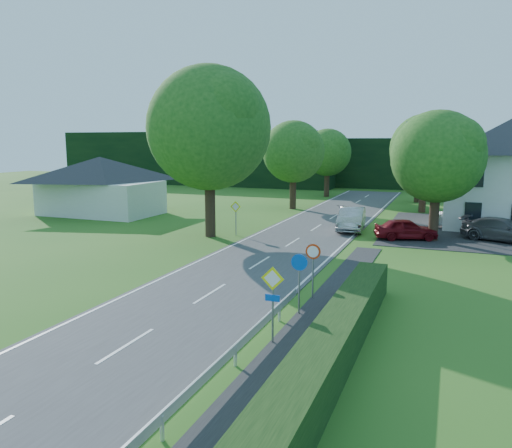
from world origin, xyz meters
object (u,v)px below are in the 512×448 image
at_px(streetlight, 431,172).
at_px(parked_car_grey, 502,230).
at_px(parked_car_red, 406,229).
at_px(motorcycle, 342,211).
at_px(moving_car, 351,219).
at_px(parked_car_silver_a, 467,219).
at_px(parasol, 460,215).

relative_size(streetlight, parked_car_grey, 1.54).
bearing_deg(streetlight, parked_car_red, -119.53).
distance_m(motorcycle, parked_car_red, 10.50).
distance_m(moving_car, parked_car_red, 4.63).
relative_size(moving_car, parked_car_silver_a, 1.09).
relative_size(streetlight, parasol, 3.44).
bearing_deg(parked_car_red, parasol, -50.21).
distance_m(streetlight, parked_car_silver_a, 5.86).
xyz_separation_m(streetlight, parked_car_red, (-1.28, -2.26, -3.72)).
bearing_deg(parked_car_grey, parasol, 52.60).
bearing_deg(parked_car_red, streetlight, -49.10).
bearing_deg(streetlight, motorcycle, 139.85).
relative_size(parked_car_red, parked_car_grey, 0.80).
relative_size(parked_car_red, parasol, 1.78).
bearing_deg(parasol, motorcycle, 163.56).
relative_size(moving_car, motorcycle, 2.49).
bearing_deg(parked_car_red, moving_car, 42.40).
bearing_deg(motorcycle, parked_car_grey, -30.90).
height_order(parked_car_red, parasol, parasol).
xyz_separation_m(parked_car_grey, parasol, (-2.60, 4.00, 0.29)).
distance_m(streetlight, parked_car_red, 4.54).
bearing_deg(motorcycle, moving_car, -73.63).
bearing_deg(motorcycle, parasol, -18.00).
relative_size(streetlight, parked_car_silver_a, 1.73).
height_order(motorcycle, parked_car_silver_a, parked_car_silver_a).
height_order(streetlight, parked_car_grey, streetlight).
height_order(streetlight, parked_car_red, streetlight).
distance_m(moving_car, parasol, 8.26).
relative_size(motorcycle, parasol, 0.87).
bearing_deg(parked_car_silver_a, parked_car_grey, -158.92).
height_order(parked_car_red, parked_car_silver_a, parked_car_silver_a).
distance_m(moving_car, parked_car_grey, 10.07).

